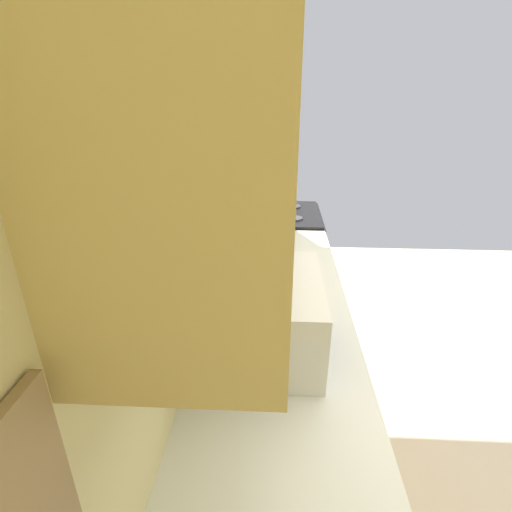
{
  "coord_description": "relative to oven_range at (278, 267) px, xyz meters",
  "views": [
    {
      "loc": [
        -1.58,
        1.16,
        1.88
      ],
      "look_at": [
        -0.57,
        1.21,
        1.43
      ],
      "focal_mm": 27.58,
      "sensor_mm": 36.0,
      "label": 1
    }
  ],
  "objects": [
    {
      "name": "counter_run",
      "position": [
        -1.75,
        0.01,
        -0.01
      ],
      "size": [
        2.83,
        0.66,
        0.92
      ],
      "color": "#E5CD75",
      "rests_on": "ground_plane"
    },
    {
      "name": "oven_range",
      "position": [
        0.0,
        0.0,
        0.0
      ],
      "size": [
        0.68,
        0.67,
        1.1
      ],
      "color": "black",
      "rests_on": "ground_plane"
    },
    {
      "name": "wall_back",
      "position": [
        -1.34,
        0.39,
        0.88
      ],
      "size": [
        3.78,
        0.12,
        2.71
      ],
      "primitive_type": "cube",
      "color": "beige",
      "rests_on": "ground_plane"
    },
    {
      "name": "ground_plane",
      "position": [
        -1.34,
        -1.13,
        -0.48
      ],
      "size": [
        5.86,
        5.86,
        0.0
      ],
      "primitive_type": "plane",
      "color": "beige"
    },
    {
      "name": "bowl",
      "position": [
        -0.88,
        -0.04,
        0.47
      ],
      "size": [
        0.17,
        0.17,
        0.05
      ],
      "color": "gold",
      "rests_on": "counter_run"
    },
    {
      "name": "upper_cabinets",
      "position": [
        -1.75,
        0.17,
        1.28
      ],
      "size": [
        1.55,
        0.32,
        0.57
      ],
      "color": "#E7CA76"
    },
    {
      "name": "microwave",
      "position": [
        -1.65,
        0.03,
        0.59
      ],
      "size": [
        0.54,
        0.37,
        0.29
      ],
      "color": "white",
      "rests_on": "counter_run"
    }
  ]
}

